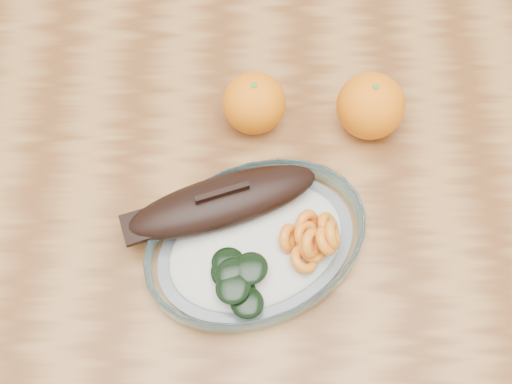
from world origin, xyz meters
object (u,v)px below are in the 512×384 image
orange_left (254,103)px  orange_right (370,106)px  dining_table (221,255)px  plated_meal (255,240)px

orange_left → orange_right: 0.14m
dining_table → plated_meal: 0.13m
orange_right → orange_left: bearing=177.3°
plated_meal → orange_right: (0.14, 0.16, 0.02)m
orange_left → orange_right: (0.14, -0.01, 0.00)m
plated_meal → orange_right: size_ratio=7.49×
plated_meal → orange_right: orange_right is taller
plated_meal → orange_right: 0.21m
plated_meal → orange_left: plated_meal is taller
orange_right → plated_meal: bearing=-130.5°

